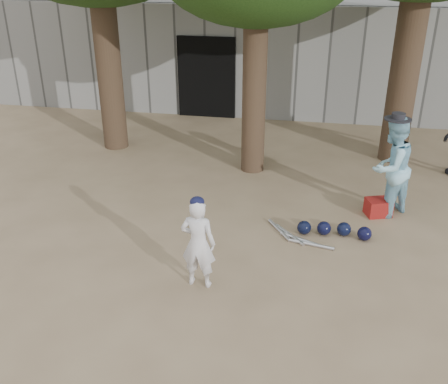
# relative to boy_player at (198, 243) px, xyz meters

# --- Properties ---
(ground) EXTENTS (70.00, 70.00, 0.00)m
(ground) POSITION_rel_boy_player_xyz_m (-0.45, 0.04, -0.66)
(ground) COLOR #937C5E
(ground) RESTS_ON ground
(boy_player) EXTENTS (0.49, 0.34, 1.31)m
(boy_player) POSITION_rel_boy_player_xyz_m (0.00, 0.00, 0.00)
(boy_player) COLOR silver
(boy_player) RESTS_ON ground
(spectator_blue) EXTENTS (1.07, 1.08, 1.76)m
(spectator_blue) POSITION_rel_boy_player_xyz_m (2.73, 2.67, 0.23)
(spectator_blue) COLOR #99D6EC
(spectator_blue) RESTS_ON ground
(red_bag) EXTENTS (0.50, 0.44, 0.30)m
(red_bag) POSITION_rel_boy_player_xyz_m (2.62, 2.59, -0.51)
(red_bag) COLOR #A32315
(red_bag) RESTS_ON ground
(back_building) EXTENTS (16.00, 5.24, 3.00)m
(back_building) POSITION_rel_boy_player_xyz_m (-0.45, 10.37, 0.84)
(back_building) COLOR gray
(back_building) RESTS_ON ground
(helmet_row) EXTENTS (1.19, 0.32, 0.23)m
(helmet_row) POSITION_rel_boy_player_xyz_m (1.85, 1.70, -0.54)
(helmet_row) COLOR black
(helmet_row) RESTS_ON ground
(bat_pile) EXTENTS (1.12, 0.78, 0.06)m
(bat_pile) POSITION_rel_boy_player_xyz_m (1.24, 1.49, -0.63)
(bat_pile) COLOR silver
(bat_pile) RESTS_ON ground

